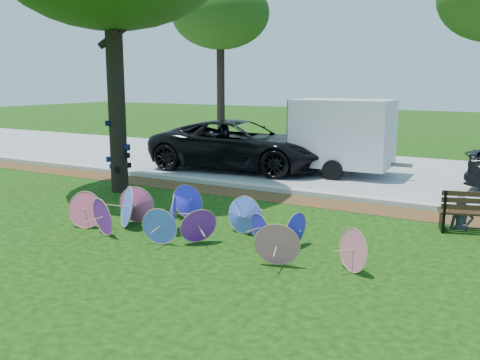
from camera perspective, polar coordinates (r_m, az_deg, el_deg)
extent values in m
plane|color=black|center=(9.65, -8.61, -6.90)|extent=(90.00, 90.00, 0.00)
cube|color=#472D16|center=(13.33, 3.53, -1.85)|extent=(90.00, 1.00, 0.01)
cube|color=#B7B5AD|center=(13.94, 4.82, -1.08)|extent=(90.00, 0.30, 0.12)
cube|color=gray|center=(17.73, 10.57, 1.13)|extent=(90.00, 8.00, 0.01)
cylinder|color=black|center=(14.12, -13.07, 8.96)|extent=(0.44, 0.44, 5.07)
cone|color=#F95683|center=(11.01, -16.06, -2.99)|extent=(0.78, 0.42, 0.75)
cone|color=#DA6A85|center=(8.46, 4.04, -6.74)|extent=(0.78, 0.47, 0.74)
cone|color=#F95683|center=(11.06, -11.08, -2.65)|extent=(0.78, 0.36, 0.77)
cone|color=#4D6BF1|center=(10.13, 0.12, -3.85)|extent=(0.72, 0.27, 0.71)
cone|color=#4D6BF1|center=(10.03, 0.64, -3.82)|extent=(0.79, 0.39, 0.78)
cone|color=purple|center=(10.35, -14.20, -3.78)|extent=(0.76, 0.43, 0.74)
cone|color=purple|center=(9.61, -4.54, -4.75)|extent=(0.66, 0.73, 0.68)
cone|color=#DA6A85|center=(8.38, 12.23, -7.29)|extent=(0.65, 0.52, 0.70)
cone|color=#3128E9|center=(10.34, -7.33, -3.59)|extent=(0.48, 0.68, 0.73)
cone|color=#3128E9|center=(9.65, 2.29, -5.08)|extent=(0.56, 0.38, 0.56)
cone|color=#3128E9|center=(11.38, -5.42, -2.14)|extent=(0.62, 0.85, 0.73)
cone|color=#4D6BF1|center=(10.85, -11.70, -2.75)|extent=(0.85, 0.73, 0.84)
cone|color=#4D6BF1|center=(9.62, -8.46, -4.86)|extent=(0.69, 0.30, 0.68)
cone|color=#3128E9|center=(9.39, 6.18, -5.33)|extent=(0.25, 0.65, 0.64)
imported|color=black|center=(17.29, -0.03, 3.73)|extent=(6.02, 3.30, 1.60)
cube|color=silver|center=(16.48, 10.92, 4.95)|extent=(2.95, 1.96, 2.60)
imported|color=#3E4255|center=(11.27, 22.72, -1.73)|extent=(0.55, 0.46, 1.27)
cylinder|color=black|center=(24.76, -2.07, 9.78)|extent=(0.36, 0.36, 5.00)
ellipsoid|color=#12390D|center=(24.93, -2.12, 17.39)|extent=(4.40, 4.40, 3.20)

